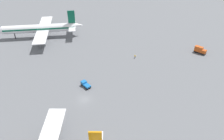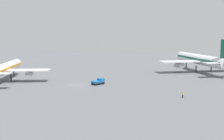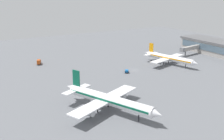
% 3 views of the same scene
% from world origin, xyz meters
% --- Properties ---
extents(ground, '(288.00, 288.00, 0.00)m').
position_xyz_m(ground, '(0.00, 0.00, 0.00)').
color(ground, slate).
extents(airplane_at_gate, '(44.55, 36.88, 14.32)m').
position_xyz_m(airplane_at_gate, '(-42.45, 42.28, 5.21)').
color(airplane_at_gate, white).
rests_on(airplane_at_gate, ground).
extents(airplane_taxiing, '(39.28, 32.10, 12.16)m').
position_xyz_m(airplane_taxiing, '(-1.50, -26.40, 4.42)').
color(airplane_taxiing, white).
rests_on(airplane_taxiing, ground).
extents(pushback_tractor, '(4.73, 3.98, 1.90)m').
position_xyz_m(pushback_tractor, '(-2.50, 7.27, 0.97)').
color(pushback_tractor, black).
rests_on(pushback_tractor, ground).
extents(ground_crew_worker, '(0.57, 0.46, 1.67)m').
position_xyz_m(ground_crew_worker, '(11.89, 33.94, 0.85)').
color(ground_crew_worker, '#1E2338').
rests_on(ground_crew_worker, ground).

